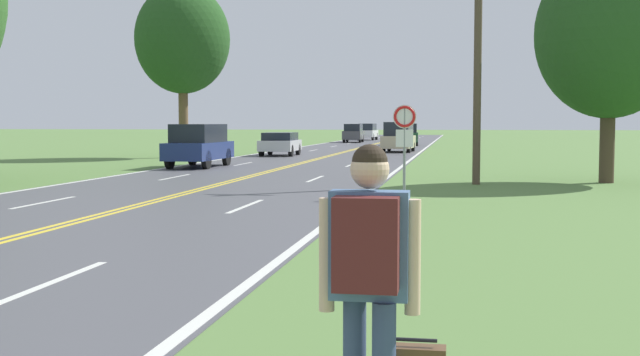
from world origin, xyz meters
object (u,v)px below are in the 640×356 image
(traffic_sign, at_px, (405,128))
(tree_right_cluster, at_px, (182,40))
(hitchhiker_person, at_px, (369,262))
(tree_mid_treeline, at_px, (610,34))
(car_champagne_van_mid_near, at_px, (399,137))
(car_dark_green_van_mid_far, at_px, (407,134))
(car_dark_grey_suv_receding, at_px, (353,133))
(car_silver_hatchback_approaching, at_px, (280,143))
(car_white_suv_distant, at_px, (368,131))
(car_dark_blue_suv_nearest, at_px, (199,144))

(traffic_sign, height_order, tree_right_cluster, tree_right_cluster)
(hitchhiker_person, distance_m, tree_mid_treeline, 22.95)
(car_champagne_van_mid_near, height_order, car_dark_green_van_mid_far, car_champagne_van_mid_near)
(tree_mid_treeline, relative_size, car_dark_grey_suv_receding, 1.62)
(car_dark_green_van_mid_far, bearing_deg, car_silver_hatchback_approaching, -18.15)
(tree_right_cluster, bearing_deg, hitchhiker_person, -68.89)
(car_silver_hatchback_approaching, distance_m, car_dark_green_van_mid_far, 22.23)
(tree_mid_treeline, xyz_separation_m, car_silver_hatchback_approaching, (-14.84, 18.31, -3.98))
(car_champagne_van_mid_near, relative_size, car_dark_green_van_mid_far, 0.98)
(car_dark_green_van_mid_far, height_order, car_dark_grey_suv_receding, car_dark_green_van_mid_far)
(car_white_suv_distant, bearing_deg, traffic_sign, -170.15)
(tree_mid_treeline, distance_m, car_dark_grey_suv_receding, 51.37)
(car_dark_green_van_mid_far, bearing_deg, car_dark_grey_suv_receding, -151.43)
(tree_right_cluster, height_order, car_silver_hatchback_approaching, tree_right_cluster)
(car_dark_blue_suv_nearest, height_order, car_white_suv_distant, car_dark_blue_suv_nearest)
(hitchhiker_person, relative_size, car_dark_grey_suv_receding, 0.40)
(car_silver_hatchback_approaching, distance_m, car_white_suv_distant, 40.70)
(tree_right_cluster, height_order, car_dark_blue_suv_nearest, tree_right_cluster)
(tree_mid_treeline, relative_size, car_dark_green_van_mid_far, 1.67)
(hitchhiker_person, bearing_deg, tree_right_cluster, 20.98)
(car_champagne_van_mid_near, bearing_deg, car_dark_grey_suv_receding, -162.96)
(tree_right_cluster, bearing_deg, car_dark_green_van_mid_far, 66.69)
(tree_right_cluster, xyz_separation_m, car_dark_green_van_mid_far, (10.60, 24.59, -5.46))
(car_silver_hatchback_approaching, xyz_separation_m, car_champagne_van_mid_near, (6.30, 6.88, 0.25))
(tree_right_cluster, bearing_deg, traffic_sign, -57.82)
(car_dark_green_van_mid_far, xyz_separation_m, car_white_suv_distant, (-5.46, 19.26, -0.01))
(traffic_sign, distance_m, car_dark_green_van_mid_far, 46.16)
(car_silver_hatchback_approaching, xyz_separation_m, car_dark_green_van_mid_far, (5.90, 21.43, 0.22))
(tree_mid_treeline, relative_size, car_champagne_van_mid_near, 1.71)
(car_dark_blue_suv_nearest, height_order, car_champagne_van_mid_near, car_champagne_van_mid_near)
(tree_right_cluster, xyz_separation_m, car_dark_blue_suv_nearest, (3.85, -8.92, -5.43))
(traffic_sign, xyz_separation_m, car_dark_grey_suv_receding, (-8.61, 55.41, -0.86))
(hitchhiker_person, relative_size, tree_right_cluster, 0.19)
(car_dark_blue_suv_nearest, xyz_separation_m, car_dark_grey_suv_receding, (1.05, 42.86, -0.06))
(tree_mid_treeline, bearing_deg, car_silver_hatchback_approaching, 129.03)
(car_dark_green_van_mid_far, bearing_deg, tree_right_cluster, -26.08)
(traffic_sign, height_order, car_dark_grey_suv_receding, traffic_sign)
(hitchhiker_person, distance_m, car_silver_hatchback_approaching, 41.52)
(tree_right_cluster, distance_m, car_white_suv_distant, 44.49)
(car_champagne_van_mid_near, height_order, car_white_suv_distant, car_champagne_van_mid_near)
(car_silver_hatchback_approaching, bearing_deg, tree_mid_treeline, -142.47)
(tree_right_cluster, bearing_deg, car_white_suv_distant, 83.32)
(traffic_sign, xyz_separation_m, car_silver_hatchback_approaching, (-8.81, 24.63, -1.05))
(car_white_suv_distant, bearing_deg, car_champagne_van_mid_near, -167.61)
(hitchhiker_person, relative_size, traffic_sign, 0.76)
(car_white_suv_distant, bearing_deg, tree_right_cluster, 175.87)
(tree_mid_treeline, xyz_separation_m, car_champagne_van_mid_near, (-8.54, 25.19, -3.73))
(car_dark_green_van_mid_far, relative_size, car_dark_grey_suv_receding, 0.97)
(car_champagne_van_mid_near, distance_m, car_dark_green_van_mid_far, 14.56)
(tree_mid_treeline, xyz_separation_m, tree_right_cluster, (-19.54, 15.15, 1.69))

